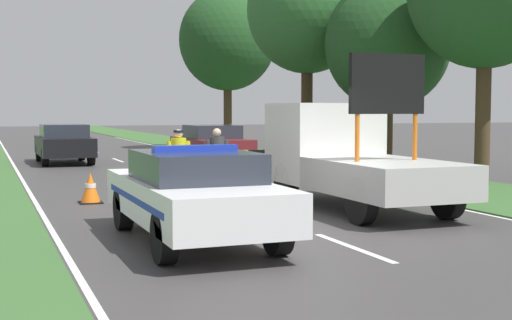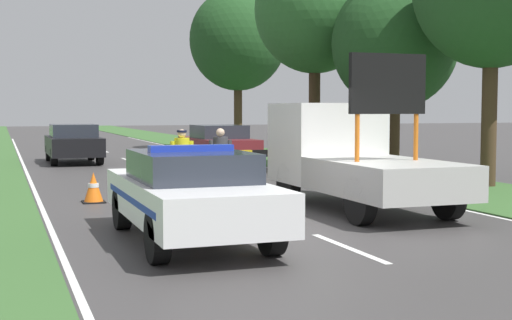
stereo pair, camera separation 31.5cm
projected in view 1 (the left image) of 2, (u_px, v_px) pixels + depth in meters
ground_plane at (294, 226)px, 12.71m from camera, size 160.00×160.00×0.00m
lane_markings at (146, 171)px, 24.09m from camera, size 8.28×58.09×0.01m
grass_verge_right at (242, 153)px, 33.56m from camera, size 4.12×120.00×0.03m
police_car at (193, 193)px, 11.17m from camera, size 1.89×4.87×1.52m
work_truck at (347, 155)px, 15.21m from camera, size 2.10×5.39×3.14m
road_barrier at (203, 158)px, 17.76m from camera, size 3.55×0.08×1.04m
police_officer at (179, 157)px, 17.02m from camera, size 0.57×0.37×1.60m
pedestrian_civilian at (217, 156)px, 17.36m from camera, size 0.58×0.37×1.62m
traffic_cone_near_police at (255, 207)px, 13.08m from camera, size 0.43×0.43×0.60m
traffic_cone_centre_front at (91, 188)px, 15.77m from camera, size 0.50×0.50×0.68m
traffic_cone_near_truck at (193, 193)px, 14.82m from camera, size 0.49×0.49×0.68m
queued_car_wagon_maroon at (211, 147)px, 23.97m from camera, size 1.74×4.21×1.55m
queued_car_sedan_black at (64, 143)px, 27.49m from camera, size 1.90×4.44×1.50m
roadside_tree_near_right at (388, 44)px, 22.57m from camera, size 3.98×3.98×6.25m
roadside_tree_mid_left at (228, 40)px, 36.71m from camera, size 5.00×5.00×8.29m
roadside_tree_mid_right at (307, 11)px, 24.99m from camera, size 4.25×4.25×7.80m
utility_pole at (364, 65)px, 21.86m from camera, size 1.20×0.20×6.67m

